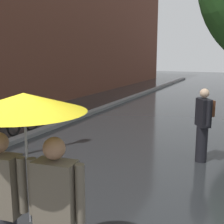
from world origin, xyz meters
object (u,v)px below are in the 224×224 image
at_px(parked_bicycle_3, 0,123).
at_px(couple_under_umbrella, 27,162).
at_px(pedestrian_walking_midground, 203,123).
at_px(parked_bicycle_4, 19,118).

distance_m(parked_bicycle_3, couple_under_umbrella, 6.77).
xyz_separation_m(couple_under_umbrella, pedestrian_walking_midground, (1.01, 4.71, -0.53)).
bearing_deg(couple_under_umbrella, pedestrian_walking_midground, 77.92).
distance_m(couple_under_umbrella, pedestrian_walking_midground, 4.85).
relative_size(parked_bicycle_3, couple_under_umbrella, 0.56).
height_order(parked_bicycle_4, couple_under_umbrella, couple_under_umbrella).
xyz_separation_m(parked_bicycle_4, pedestrian_walking_midground, (5.90, -0.60, 0.52)).
bearing_deg(couple_under_umbrella, parked_bicycle_4, 132.67).
bearing_deg(pedestrian_walking_midground, parked_bicycle_3, -177.97).
relative_size(parked_bicycle_4, couple_under_umbrella, 0.52).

